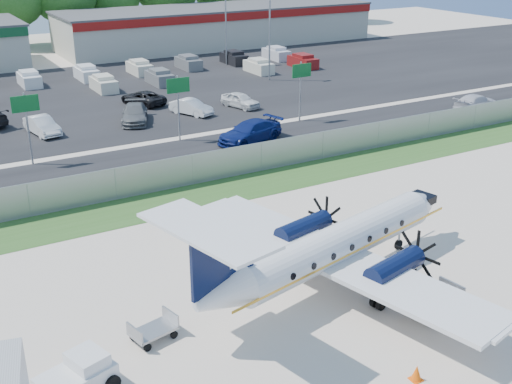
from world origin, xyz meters
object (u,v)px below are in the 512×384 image
aircraft (334,246)px  pushback_tug (79,376)px  baggage_cart_near (153,330)px  baggage_cart_far (436,302)px

aircraft → pushback_tug: size_ratio=5.82×
aircraft → baggage_cart_near: size_ratio=8.49×
baggage_cart_near → baggage_cart_far: baggage_cart_far is taller
pushback_tug → baggage_cart_far: bearing=-10.0°
pushback_tug → baggage_cart_far: (14.26, -2.51, -0.12)m
pushback_tug → baggage_cart_near: bearing=26.0°
aircraft → pushback_tug: aircraft is taller
aircraft → pushback_tug: 12.12m
aircraft → baggage_cart_far: aircraft is taller
aircraft → baggage_cart_far: (2.32, -4.10, -1.44)m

